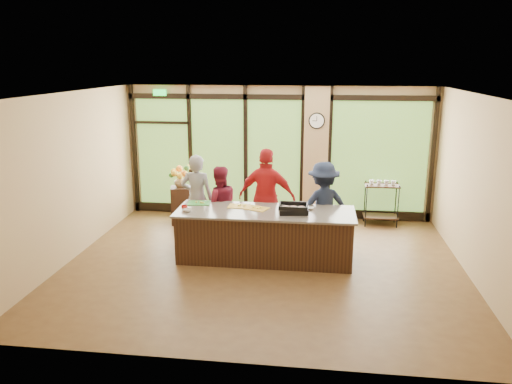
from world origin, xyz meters
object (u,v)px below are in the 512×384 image
(cook_right, at_px, (323,206))
(bar_cart, at_px, (381,198))
(roasting_pan, at_px, (293,210))
(flower_stand, at_px, (181,205))
(cook_left, at_px, (197,198))
(island_base, at_px, (265,236))

(cook_right, relative_size, bar_cart, 1.67)
(roasting_pan, distance_m, bar_cart, 2.99)
(flower_stand, relative_size, bar_cart, 0.82)
(cook_left, xyz_separation_m, cook_right, (2.48, -0.09, -0.04))
(cook_right, xyz_separation_m, bar_cart, (1.28, 1.58, -0.24))
(cook_right, relative_size, flower_stand, 2.03)
(cook_left, relative_size, bar_cart, 1.74)
(cook_right, bearing_deg, cook_left, -22.30)
(cook_left, height_order, bar_cart, cook_left)
(cook_right, relative_size, roasting_pan, 3.38)
(roasting_pan, bearing_deg, cook_left, 148.17)
(island_base, height_order, cook_left, cook_left)
(island_base, height_order, roasting_pan, roasting_pan)
(island_base, bearing_deg, cook_right, 35.01)
(cook_left, xyz_separation_m, bar_cart, (3.77, 1.50, -0.27))
(cook_left, relative_size, roasting_pan, 3.53)
(island_base, relative_size, roasting_pan, 6.20)
(island_base, xyz_separation_m, cook_left, (-1.45, 0.81, 0.44))
(island_base, xyz_separation_m, flower_stand, (-2.09, 1.85, -0.02))
(cook_right, xyz_separation_m, flower_stand, (-3.12, 1.12, -0.43))
(roasting_pan, bearing_deg, bar_cart, 44.38)
(bar_cart, bearing_deg, flower_stand, -175.18)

